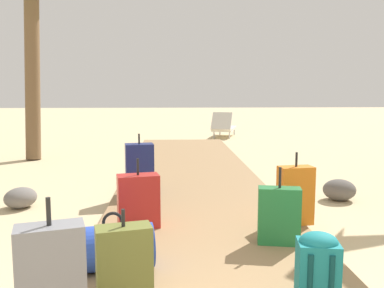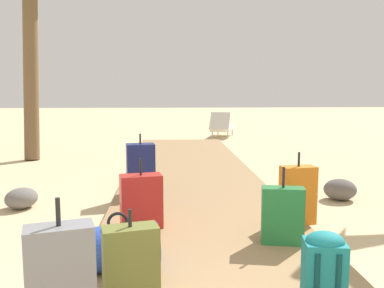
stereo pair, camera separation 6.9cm
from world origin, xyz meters
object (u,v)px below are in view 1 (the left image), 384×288
Objects in this scene: suitcase_green at (279,216)px; backpack_teal at (318,267)px; palm_tree_near_left at (33,9)px; duffel_bag_blue at (113,247)px; suitcase_orange at (295,195)px; suitcase_red at (138,201)px; suitcase_navy at (140,169)px; lounge_chair at (224,127)px; suitcase_olive at (124,265)px.

backpack_teal is (-0.03, -1.08, -0.01)m from suitcase_green.
duffel_bag_blue is at bearing -67.86° from palm_tree_near_left.
palm_tree_near_left reaches higher than suitcase_orange.
suitcase_orange is at bearing 0.90° from suitcase_red.
suitcase_navy reaches higher than suitcase_orange.
suitcase_green is at bearing -94.16° from lounge_chair.
suitcase_navy reaches higher than suitcase_green.
suitcase_red reaches higher than suitcase_green.
suitcase_navy is 1.15× the size of suitcase_green.
suitcase_navy reaches higher than lounge_chair.
suitcase_red is 9.02m from lounge_chair.
duffel_bag_blue is at bearing -149.48° from suitcase_orange.
palm_tree_near_left reaches higher than lounge_chair.
suitcase_olive is at bearing -135.72° from suitcase_orange.
suitcase_green reaches higher than backpack_teal.
suitcase_orange is 8.78m from lounge_chair.
suitcase_green is 0.43× the size of lounge_chair.
backpack_teal reaches higher than duffel_bag_blue.
suitcase_green is 7.27m from palm_tree_near_left.
suitcase_olive is 1.26m from backpack_teal.
suitcase_red is 1.06× the size of duffel_bag_blue.
suitcase_navy is (-0.09, 1.38, 0.07)m from suitcase_red.
suitcase_orange reaches higher than suitcase_green.
suitcase_green is at bearing -119.74° from suitcase_orange.
suitcase_olive is at bearing -88.94° from suitcase_red.
palm_tree_near_left is at bearing 124.43° from suitcase_navy.
suitcase_olive is 0.84× the size of suitcase_orange.
suitcase_navy is at bearing 93.82° from suitcase_red.
suitcase_green is 1.46× the size of backpack_teal.
lounge_chair is (2.08, 7.41, -0.09)m from suitcase_navy.
palm_tree_near_left is (-2.54, 4.96, 2.80)m from suitcase_red.
suitcase_navy reaches higher than duffel_bag_blue.
backpack_teal is 0.30× the size of lounge_chair.
suitcase_green is 1.08m from backpack_teal.
suitcase_orange is 7.02m from palm_tree_near_left.
duffel_bag_blue is 0.16× the size of palm_tree_near_left.
suitcase_olive is (0.03, -1.53, -0.01)m from suitcase_red.
suitcase_red is at bearing 83.35° from duffel_bag_blue.
suitcase_olive is 7.52m from palm_tree_near_left.
suitcase_green is at bearing -21.88° from suitcase_red.
suitcase_olive is 10.51m from lounge_chair.
lounge_chair is at bearing 87.63° from suitcase_orange.
palm_tree_near_left is 6.58m from lounge_chair.
suitcase_red is at bearing -179.10° from suitcase_orange.
backpack_teal is at bearing -93.88° from lounge_chair.
backpack_teal is at bearing -3.23° from suitcase_olive.
suitcase_olive is 2.23m from suitcase_orange.
duffel_bag_blue is 10.02m from lounge_chair.
suitcase_navy is 1.69× the size of backpack_teal.
suitcase_orange is (1.60, 1.56, 0.04)m from suitcase_olive.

